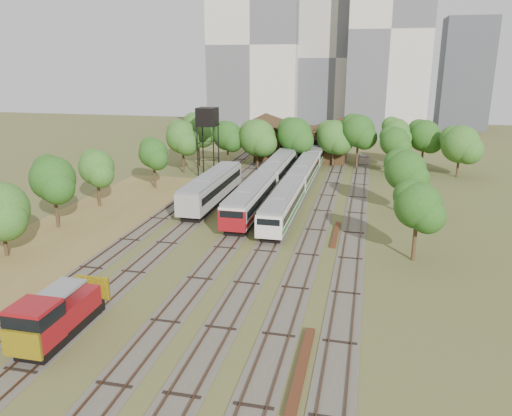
% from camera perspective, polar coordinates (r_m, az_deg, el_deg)
% --- Properties ---
extents(ground, '(240.00, 240.00, 0.00)m').
position_cam_1_polar(ground, '(38.81, -5.16, -10.27)').
color(ground, '#475123').
rests_on(ground, ground).
extents(dry_grass_patch, '(14.00, 60.00, 0.04)m').
position_cam_1_polar(dry_grass_patch, '(53.08, -21.24, -3.82)').
color(dry_grass_patch, brown).
rests_on(dry_grass_patch, ground).
extents(tracks, '(24.60, 80.00, 0.19)m').
position_cam_1_polar(tracks, '(61.54, 1.41, 0.09)').
color(tracks, '#4C473D').
rests_on(tracks, ground).
extents(railcar_red_set, '(2.91, 34.57, 3.59)m').
position_cam_1_polar(railcar_red_set, '(66.32, 1.21, 2.96)').
color(railcar_red_set, black).
rests_on(railcar_red_set, ground).
extents(railcar_green_set, '(2.72, 52.08, 3.36)m').
position_cam_1_polar(railcar_green_set, '(73.07, 5.52, 4.06)').
color(railcar_green_set, black).
rests_on(railcar_green_set, ground).
extents(railcar_rear, '(2.79, 16.08, 3.44)m').
position_cam_1_polar(railcar_rear, '(92.65, 4.67, 6.76)').
color(railcar_rear, black).
rests_on(railcar_rear, ground).
extents(shunter_locomotive, '(2.62, 8.10, 3.43)m').
position_cam_1_polar(shunter_locomotive, '(35.18, -22.15, -11.53)').
color(shunter_locomotive, black).
rests_on(shunter_locomotive, ground).
extents(old_grey_coach, '(3.00, 18.00, 3.71)m').
position_cam_1_polar(old_grey_coach, '(63.18, -5.05, 2.33)').
color(old_grey_coach, black).
rests_on(old_grey_coach, ground).
extents(water_tower, '(3.04, 3.04, 10.51)m').
position_cam_1_polar(water_tower, '(78.35, -5.59, 10.15)').
color(water_tower, black).
rests_on(water_tower, ground).
extents(rail_pile_near, '(0.59, 8.90, 0.30)m').
position_cam_1_polar(rail_pile_near, '(30.77, 5.22, -17.78)').
color(rail_pile_near, '#512A17').
rests_on(rail_pile_near, ground).
extents(rail_pile_far, '(0.49, 7.76, 0.25)m').
position_cam_1_polar(rail_pile_far, '(52.50, 9.09, -2.96)').
color(rail_pile_far, '#512A17').
rests_on(rail_pile_far, ground).
extents(maintenance_shed, '(16.45, 11.55, 7.58)m').
position_cam_1_polar(maintenance_shed, '(92.77, 5.34, 7.44)').
color(maintenance_shed, '#322112').
rests_on(maintenance_shed, ground).
extents(tree_band_left, '(8.36, 55.64, 8.35)m').
position_cam_1_polar(tree_band_left, '(58.08, -19.83, 3.31)').
color(tree_band_left, '#382616').
rests_on(tree_band_left, ground).
extents(tree_band_far, '(47.69, 10.78, 8.98)m').
position_cam_1_polar(tree_band_far, '(83.65, 7.63, 8.18)').
color(tree_band_far, '#382616').
rests_on(tree_band_far, ground).
extents(tree_band_right, '(5.11, 40.06, 7.59)m').
position_cam_1_polar(tree_band_right, '(63.57, 16.47, 4.74)').
color(tree_band_right, '#382616').
rests_on(tree_band_right, ground).
extents(tower_left, '(22.00, 16.00, 42.00)m').
position_cam_1_polar(tower_left, '(131.16, 0.13, 18.08)').
color(tower_left, beige).
rests_on(tower_left, ground).
extents(tower_centre, '(20.00, 18.00, 36.00)m').
position_cam_1_polar(tower_centre, '(133.16, 9.42, 16.55)').
color(tower_centre, '#ACAA9C').
rests_on(tower_centre, ground).
extents(tower_right, '(18.00, 16.00, 48.00)m').
position_cam_1_polar(tower_right, '(125.06, 15.10, 19.00)').
color(tower_right, beige).
rests_on(tower_right, ground).
extents(tower_far_right, '(12.00, 12.00, 28.00)m').
position_cam_1_polar(tower_far_right, '(144.72, 22.75, 13.93)').
color(tower_far_right, '#44474C').
rests_on(tower_far_right, ground).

